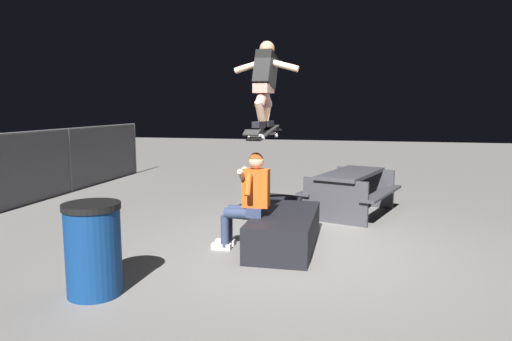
{
  "coord_description": "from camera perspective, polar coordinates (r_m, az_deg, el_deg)",
  "views": [
    {
      "loc": [
        -5.84,
        -0.79,
        1.88
      ],
      "look_at": [
        -0.11,
        0.51,
        1.06
      ],
      "focal_mm": 32.19,
      "sensor_mm": 36.0,
      "label": 1
    }
  ],
  "objects": [
    {
      "name": "trash_bin",
      "position": [
        4.91,
        -19.55,
        -9.17
      ],
      "size": [
        0.57,
        0.57,
        0.94
      ],
      "color": "navy",
      "rests_on": "ground"
    },
    {
      "name": "ledge_box_main",
      "position": [
        6.24,
        3.57,
        -7.38
      ],
      "size": [
        1.78,
        0.82,
        0.46
      ],
      "primitive_type": "cube",
      "rotation": [
        0.0,
        0.0,
        0.01
      ],
      "color": "black",
      "rests_on": "ground"
    },
    {
      "name": "kicker_ramp",
      "position": [
        8.14,
        1.45,
        -4.98
      ],
      "size": [
        1.36,
        1.19,
        0.34
      ],
      "color": "black",
      "rests_on": "ground"
    },
    {
      "name": "person_sitting_on_ledge",
      "position": [
        6.01,
        -0.97,
        -3.23
      ],
      "size": [
        0.59,
        0.75,
        1.29
      ],
      "color": "#2D3856",
      "rests_on": "ground"
    },
    {
      "name": "ground_plane",
      "position": [
        6.19,
        4.92,
        -9.75
      ],
      "size": [
        40.0,
        40.0,
        0.0
      ],
      "primitive_type": "plane",
      "color": "slate"
    },
    {
      "name": "skater_airborne",
      "position": [
        6.1,
        1.12,
        11.21
      ],
      "size": [
        0.63,
        0.89,
        1.12
      ],
      "color": "black"
    },
    {
      "name": "skateboard",
      "position": [
        6.05,
        0.93,
        4.72
      ],
      "size": [
        1.03,
        0.32,
        0.17
      ],
      "color": "black"
    },
    {
      "name": "picnic_table_back",
      "position": [
        8.21,
        11.72,
        -1.88
      ],
      "size": [
        2.03,
        1.8,
        0.75
      ],
      "color": "#38383D",
      "rests_on": "ground"
    }
  ]
}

